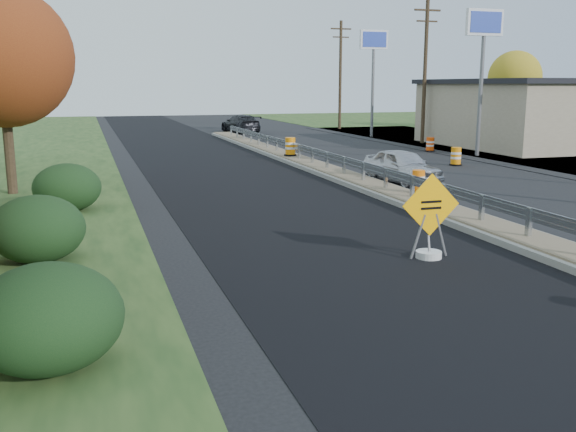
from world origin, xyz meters
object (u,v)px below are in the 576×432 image
object	(u,v)px
barrel_median_mid	(418,182)
car_dark_far	(241,124)
barrel_shoulder_mid	(430,145)
car_silver	(402,166)
barrel_median_far	(290,147)
barrel_shoulder_near	(456,157)
caution_sign	(429,237)

from	to	relation	value
barrel_median_mid	car_dark_far	distance (m)	32.80
barrel_shoulder_mid	car_silver	xyz separation A→B (m)	(-7.40, -10.70, 0.28)
barrel_median_far	car_silver	size ratio (longest dim) A/B	0.24
barrel_median_mid	car_dark_far	xyz separation A→B (m)	(1.46, 32.77, 0.13)
barrel_median_far	car_dark_far	size ratio (longest dim) A/B	0.19
car_silver	car_dark_far	world-z (taller)	car_dark_far
barrel_shoulder_mid	car_silver	world-z (taller)	car_silver
barrel_shoulder_near	car_silver	size ratio (longest dim) A/B	0.22
car_dark_far	barrel_median_mid	bearing A→B (deg)	81.02
barrel_median_far	barrel_shoulder_mid	world-z (taller)	barrel_median_far
barrel_median_far	car_silver	xyz separation A→B (m)	(1.89, -8.98, -0.01)
barrel_median_mid	car_silver	distance (m)	3.83
barrel_shoulder_near	barrel_median_mid	bearing A→B (deg)	-128.98
caution_sign	barrel_median_far	size ratio (longest dim) A/B	2.04
barrel_shoulder_near	car_silver	world-z (taller)	car_silver
caution_sign	car_silver	distance (m)	11.64
barrel_shoulder_mid	car_dark_far	size ratio (longest dim) A/B	0.17
car_silver	barrel_median_far	bearing A→B (deg)	95.06
car_silver	barrel_median_mid	bearing A→B (deg)	-115.93
barrel_median_mid	car_dark_far	bearing A→B (deg)	87.46
barrel_median_far	car_dark_far	world-z (taller)	car_dark_far
barrel_shoulder_mid	barrel_median_mid	bearing A→B (deg)	-121.13
barrel_median_mid	barrel_shoulder_mid	xyz separation A→B (m)	(8.65, 14.32, -0.20)
caution_sign	barrel_shoulder_mid	distance (m)	24.56
barrel_median_far	barrel_shoulder_near	world-z (taller)	barrel_median_far
barrel_median_far	car_silver	world-z (taller)	car_silver
barrel_shoulder_mid	car_dark_far	world-z (taller)	car_dark_far
barrel_shoulder_near	car_dark_far	world-z (taller)	car_dark_far
caution_sign	barrel_shoulder_mid	size ratio (longest dim) A/B	2.32
car_silver	barrel_shoulder_mid	bearing A→B (deg)	48.49
barrel_shoulder_near	car_silver	xyz separation A→B (m)	(-5.20, -4.35, 0.25)
barrel_median_far	barrel_median_mid	bearing A→B (deg)	-87.07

